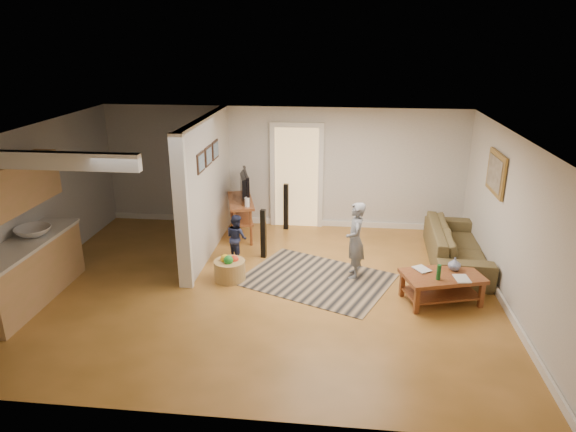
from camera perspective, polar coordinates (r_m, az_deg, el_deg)
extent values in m
plane|color=brown|center=(8.38, -3.03, -7.93)|extent=(7.50, 7.50, 0.00)
cube|color=#BCB9B4|center=(10.73, -0.60, 5.43)|extent=(7.50, 0.04, 2.50)
cube|color=#BCB9B4|center=(9.25, -26.77, 0.98)|extent=(0.04, 6.00, 2.50)
cube|color=#BCB9B4|center=(8.18, 23.72, -0.80)|extent=(0.04, 6.00, 2.50)
cube|color=white|center=(7.56, -3.37, 9.13)|extent=(7.50, 6.00, 0.04)
cube|color=#BCB9B4|center=(9.49, -8.95, 3.30)|extent=(0.15, 3.10, 2.50)
cube|color=white|center=(8.07, -11.74, 0.23)|extent=(0.22, 0.10, 2.50)
cube|color=white|center=(11.05, -0.59, -0.60)|extent=(7.50, 0.04, 0.12)
cube|color=white|center=(8.62, 22.45, -8.24)|extent=(0.04, 6.00, 0.12)
cube|color=#D8B272|center=(10.69, 0.97, 4.27)|extent=(0.90, 0.06, 2.10)
cube|color=tan|center=(8.73, -26.94, -5.74)|extent=(0.60, 2.20, 0.90)
cube|color=beige|center=(8.56, -27.42, -2.88)|extent=(0.64, 2.24, 0.05)
cube|color=tan|center=(8.31, -28.47, 2.77)|extent=(0.35, 2.00, 0.70)
imported|color=silver|center=(8.78, -26.41, -2.00)|extent=(0.54, 0.54, 0.19)
cube|color=#301E15|center=(8.71, -9.70, 5.89)|extent=(0.03, 0.40, 0.34)
cube|color=#301E15|center=(9.18, -8.87, 6.63)|extent=(0.03, 0.40, 0.34)
cube|color=#301E15|center=(9.65, -8.11, 7.29)|extent=(0.03, 0.40, 0.34)
cube|color=olive|center=(8.94, 22.12, 4.42)|extent=(0.04, 0.90, 0.68)
cube|color=black|center=(8.64, 3.19, -7.02)|extent=(2.78, 2.46, 0.01)
imported|color=#403A20|center=(9.68, 18.02, -5.00)|extent=(1.01, 2.36, 0.68)
cube|color=maroon|center=(8.11, 16.79, -6.41)|extent=(1.31, 0.98, 0.06)
cube|color=silver|center=(8.11, 16.79, -6.38)|extent=(0.81, 0.60, 0.02)
cube|color=maroon|center=(8.24, 16.59, -8.17)|extent=(1.19, 0.86, 0.03)
cube|color=maroon|center=(7.78, 14.10, -9.07)|extent=(0.08, 0.08, 0.43)
cube|color=maroon|center=(8.23, 20.71, -8.13)|extent=(0.08, 0.08, 0.43)
cube|color=maroon|center=(8.22, 12.58, -7.33)|extent=(0.08, 0.08, 0.43)
cube|color=maroon|center=(8.65, 18.91, -6.55)|extent=(0.08, 0.08, 0.43)
imported|color=navy|center=(8.30, 17.95, -5.71)|extent=(0.24, 0.24, 0.20)
cylinder|color=#155C25|center=(7.87, 16.40, -6.02)|extent=(0.06, 0.06, 0.23)
imported|color=#998C4C|center=(8.10, 14.11, -5.96)|extent=(0.30, 0.32, 0.02)
imported|color=#66594C|center=(7.99, 18.04, -6.73)|extent=(0.24, 0.30, 0.02)
cube|color=maroon|center=(10.23, -5.30, 1.69)|extent=(0.76, 1.30, 0.05)
cube|color=maroon|center=(10.34, -5.24, -0.09)|extent=(0.69, 1.19, 0.03)
cylinder|color=maroon|center=(9.84, -5.91, -1.32)|extent=(0.05, 0.05, 0.75)
cylinder|color=maroon|center=(10.84, -6.24, 0.64)|extent=(0.05, 0.05, 0.75)
cylinder|color=maroon|center=(9.86, -4.13, -1.23)|extent=(0.05, 0.05, 0.75)
cylinder|color=maroon|center=(10.85, -4.63, 0.73)|extent=(0.05, 0.05, 0.75)
imported|color=black|center=(10.22, -5.19, 1.83)|extent=(0.38, 0.98, 0.57)
cylinder|color=white|center=(9.76, -4.54, 1.56)|extent=(0.10, 0.10, 0.18)
cube|color=black|center=(9.29, -2.75, -1.98)|extent=(0.10, 0.10, 0.92)
cube|color=black|center=(10.65, -0.21, 1.05)|extent=(0.10, 0.10, 0.98)
cylinder|color=#A38046|center=(8.61, -6.49, -6.00)|extent=(0.52, 0.52, 0.34)
sphere|color=red|center=(8.56, -6.02, -4.88)|extent=(0.16, 0.16, 0.16)
sphere|color=gold|center=(8.57, -7.02, -4.75)|extent=(0.16, 0.16, 0.16)
sphere|color=#238C2D|center=(8.46, -6.64, -4.89)|extent=(0.16, 0.16, 0.16)
imported|color=slate|center=(8.81, 7.30, -6.64)|extent=(0.33, 0.49, 1.30)
imported|color=#1F2541|center=(9.40, -5.65, -4.82)|extent=(0.53, 0.52, 0.86)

